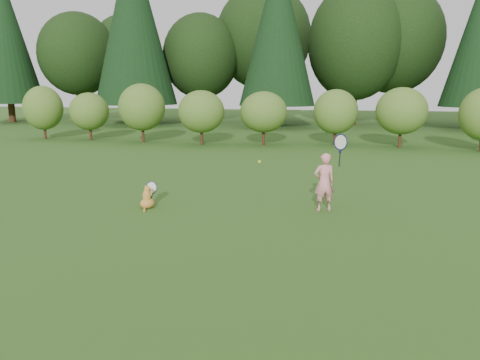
% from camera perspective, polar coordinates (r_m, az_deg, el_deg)
% --- Properties ---
extents(ground, '(100.00, 100.00, 0.00)m').
position_cam_1_polar(ground, '(9.61, -2.30, -4.94)').
color(ground, '#2E5417').
rests_on(ground, ground).
extents(shrub_row, '(28.00, 3.00, 2.80)m').
position_cam_1_polar(shrub_row, '(22.06, 7.10, 7.79)').
color(shrub_row, '#516E22').
rests_on(shrub_row, ground).
extents(woodland_backdrop, '(48.00, 10.00, 15.00)m').
position_cam_1_polar(woodland_backdrop, '(32.34, 9.59, 19.61)').
color(woodland_backdrop, black).
rests_on(woodland_backdrop, ground).
extents(child, '(0.75, 0.47, 1.92)m').
position_cam_1_polar(child, '(10.37, 10.29, -0.10)').
color(child, pink).
rests_on(child, ground).
extents(cat, '(0.37, 0.72, 0.71)m').
position_cam_1_polar(cat, '(10.74, -11.25, -1.94)').
color(cat, '#B67823').
rests_on(cat, ground).
extents(tennis_ball, '(0.07, 0.07, 0.07)m').
position_cam_1_polar(tennis_ball, '(9.94, 2.39, 2.24)').
color(tennis_ball, gold).
rests_on(tennis_ball, ground).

